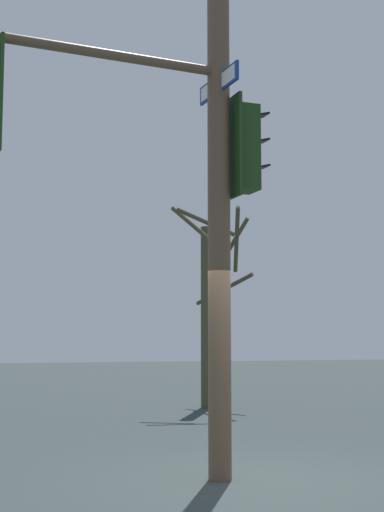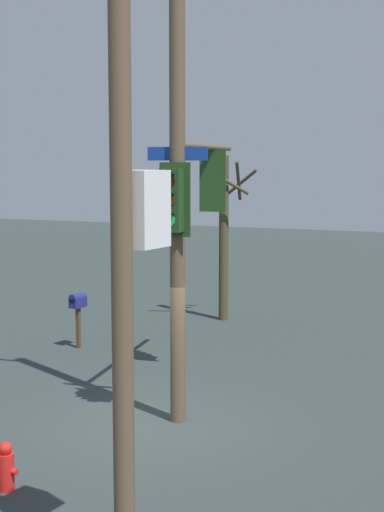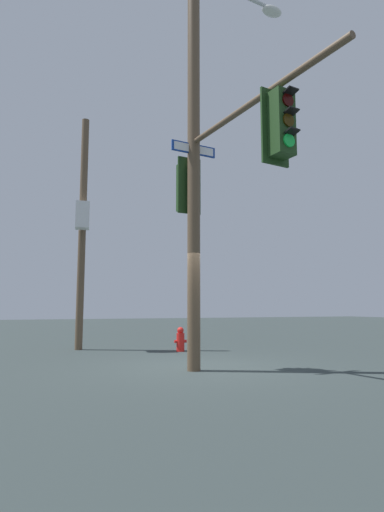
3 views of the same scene
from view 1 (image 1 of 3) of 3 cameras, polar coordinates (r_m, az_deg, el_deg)
name	(u,v)px [view 1 (image 1 of 3)]	position (r m, az deg, el deg)	size (l,w,h in m)	color
ground_plane	(260,483)	(8.94, 5.34, -17.22)	(80.00, 80.00, 0.00)	#2D3736
main_signal_pole_assembly	(190,73)	(9.22, -0.13, 14.06)	(3.24, 4.99, 9.62)	brown
bare_tree_across_street	(209,302)	(17.77, 1.37, -3.63)	(2.15, 2.10, 4.86)	#43442D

